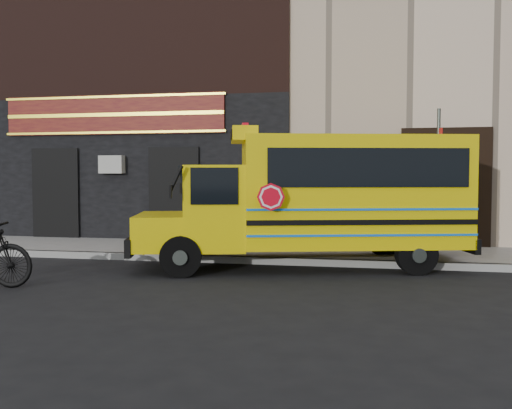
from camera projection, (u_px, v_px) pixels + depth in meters
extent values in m
plane|color=black|center=(244.00, 287.00, 9.96)|extent=(120.00, 120.00, 0.00)
cube|color=gray|center=(270.00, 261.00, 12.50)|extent=(40.00, 0.20, 0.15)
cube|color=#65625E|center=(281.00, 252.00, 13.97)|extent=(40.00, 3.00, 0.15)
cube|color=beige|center=(310.00, 55.00, 19.92)|extent=(20.00, 10.00, 12.00)
cube|color=black|center=(116.00, 168.00, 16.27)|extent=(10.00, 0.30, 4.00)
cube|color=black|center=(115.00, 44.00, 16.09)|extent=(10.00, 0.28, 3.00)
cube|color=#4C0A11|center=(113.00, 115.00, 16.03)|extent=(6.50, 0.12, 1.10)
cube|color=black|center=(56.00, 194.00, 16.52)|extent=(1.30, 0.10, 2.50)
cube|color=black|center=(174.00, 195.00, 15.81)|extent=(1.30, 0.10, 2.50)
cylinder|color=black|center=(181.00, 256.00, 10.89)|extent=(0.85, 0.48, 0.80)
cylinder|color=black|center=(187.00, 244.00, 12.79)|extent=(0.85, 0.48, 0.80)
cylinder|color=black|center=(416.00, 254.00, 11.17)|extent=(0.85, 0.48, 0.80)
cylinder|color=black|center=(388.00, 243.00, 13.06)|extent=(0.85, 0.48, 0.80)
cube|color=#DAC204|center=(162.00, 231.00, 11.79)|extent=(1.48, 2.19, 0.70)
cube|color=black|center=(135.00, 243.00, 11.77)|extent=(0.64, 2.01, 0.35)
cube|color=#DAC204|center=(215.00, 207.00, 11.83)|extent=(1.70, 2.34, 1.70)
cube|color=black|center=(187.00, 187.00, 11.78)|extent=(0.52, 1.75, 0.90)
cube|color=#DAC204|center=(351.00, 191.00, 11.99)|extent=(4.92, 3.29, 2.25)
cube|color=black|center=(455.00, 241.00, 12.18)|extent=(0.68, 2.16, 0.30)
cube|color=black|center=(369.00, 168.00, 10.86)|extent=(3.78, 1.04, 0.75)
cube|color=#DAC204|center=(244.00, 135.00, 11.79)|extent=(0.90, 1.67, 0.28)
cylinder|color=red|center=(271.00, 197.00, 10.59)|extent=(0.51, 0.16, 0.52)
cylinder|color=#3A423D|center=(438.00, 188.00, 12.13)|extent=(0.07, 0.07, 3.36)
cube|color=#B11514|center=(440.00, 138.00, 12.00)|extent=(0.07, 0.29, 0.42)
cube|color=white|center=(439.00, 163.00, 12.03)|extent=(0.07, 0.29, 0.37)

